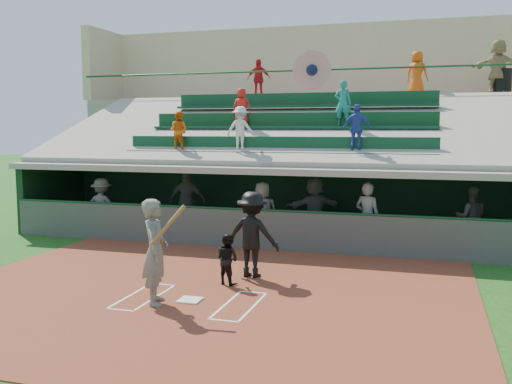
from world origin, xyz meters
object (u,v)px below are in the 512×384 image
(batter_at_plate, at_px, (155,251))
(white_table, at_px, (99,219))
(water_cooler, at_px, (100,204))
(home_plate, at_px, (190,300))
(catcher, at_px, (227,259))
(trash_bin, at_px, (502,82))

(batter_at_plate, xyz_separation_m, white_table, (-5.45, 6.66, -0.67))
(water_cooler, bearing_deg, home_plate, -46.89)
(batter_at_plate, relative_size, water_cooler, 5.69)
(home_plate, bearing_deg, batter_at_plate, -148.33)
(catcher, distance_m, trash_bin, 14.25)
(white_table, xyz_separation_m, water_cooler, (0.03, 0.07, 0.51))
(water_cooler, relative_size, trash_bin, 0.37)
(white_table, distance_m, water_cooler, 0.52)
(water_cooler, bearing_deg, catcher, -38.74)
(home_plate, distance_m, water_cooler, 8.79)
(white_table, height_order, water_cooler, water_cooler)
(home_plate, xyz_separation_m, trash_bin, (6.94, 13.13, 5.04))
(catcher, relative_size, trash_bin, 1.15)
(white_table, bearing_deg, home_plate, -40.83)
(home_plate, height_order, water_cooler, water_cooler)
(white_table, relative_size, trash_bin, 0.80)
(home_plate, bearing_deg, catcher, 77.90)
(catcher, xyz_separation_m, white_table, (-6.30, 4.96, -0.20))
(water_cooler, bearing_deg, batter_at_plate, -51.15)
(batter_at_plate, bearing_deg, trash_bin, 60.89)
(home_plate, xyz_separation_m, water_cooler, (-5.98, 6.38, 0.85))
(batter_at_plate, distance_m, white_table, 8.63)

